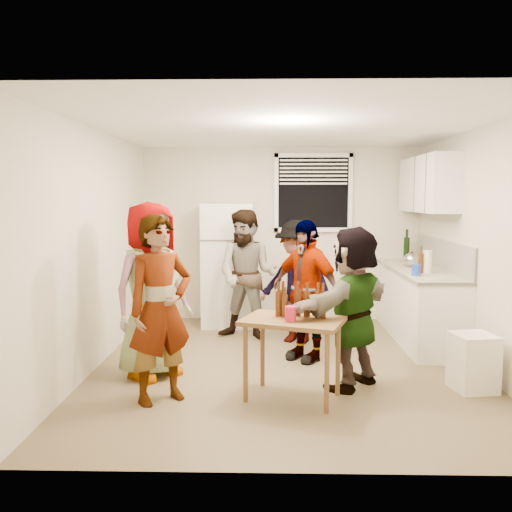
{
  "coord_description": "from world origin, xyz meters",
  "views": [
    {
      "loc": [
        -0.19,
        -5.61,
        1.8
      ],
      "look_at": [
        -0.32,
        0.26,
        1.15
      ],
      "focal_mm": 38.0,
      "sensor_mm": 36.0,
      "label": 1
    }
  ],
  "objects_px": {
    "red_cup": "(291,321)",
    "guest_back_right": "(296,342)",
    "beer_bottle_counter": "(420,273)",
    "guest_black": "(305,359)",
    "guest_stripe": "(162,400)",
    "wine_bottle": "(406,261)",
    "beer_bottle_table": "(285,317)",
    "guest_back_left": "(248,338)",
    "refrigerator": "(228,265)",
    "blue_cup": "(416,276)",
    "guest_grey": "(153,375)",
    "trash_bin": "(473,364)",
    "kettle": "(411,267)",
    "serving_table": "(292,398)",
    "guest_orange": "(352,386)"
  },
  "relations": [
    {
      "from": "red_cup",
      "to": "guest_back_right",
      "type": "height_order",
      "value": "red_cup"
    },
    {
      "from": "beer_bottle_counter",
      "to": "guest_black",
      "type": "xyz_separation_m",
      "value": [
        -1.38,
        -0.5,
        -0.9
      ]
    },
    {
      "from": "red_cup",
      "to": "guest_stripe",
      "type": "bearing_deg",
      "value": 179.45
    },
    {
      "from": "wine_bottle",
      "to": "beer_bottle_table",
      "type": "relative_size",
      "value": 1.61
    },
    {
      "from": "wine_bottle",
      "to": "guest_back_right",
      "type": "distance_m",
      "value": 2.1
    },
    {
      "from": "guest_back_left",
      "to": "guest_black",
      "type": "relative_size",
      "value": 1.06
    },
    {
      "from": "refrigerator",
      "to": "red_cup",
      "type": "xyz_separation_m",
      "value": [
        0.75,
        -2.89,
        -0.13
      ]
    },
    {
      "from": "blue_cup",
      "to": "guest_grey",
      "type": "bearing_deg",
      "value": -163.19
    },
    {
      "from": "guest_stripe",
      "to": "guest_back_right",
      "type": "bearing_deg",
      "value": 18.83
    },
    {
      "from": "beer_bottle_counter",
      "to": "trash_bin",
      "type": "relative_size",
      "value": 0.44
    },
    {
      "from": "blue_cup",
      "to": "trash_bin",
      "type": "bearing_deg",
      "value": -79.24
    },
    {
      "from": "kettle",
      "to": "beer_bottle_table",
      "type": "relative_size",
      "value": 1.21
    },
    {
      "from": "refrigerator",
      "to": "red_cup",
      "type": "bearing_deg",
      "value": -75.39
    },
    {
      "from": "trash_bin",
      "to": "serving_table",
      "type": "distance_m",
      "value": 1.73
    },
    {
      "from": "guest_stripe",
      "to": "refrigerator",
      "type": "bearing_deg",
      "value": 44.65
    },
    {
      "from": "guest_grey",
      "to": "wine_bottle",
      "type": "bearing_deg",
      "value": -11.88
    },
    {
      "from": "guest_grey",
      "to": "trash_bin",
      "type": "bearing_deg",
      "value": -55.18
    },
    {
      "from": "wine_bottle",
      "to": "kettle",
      "type": "bearing_deg",
      "value": -98.5
    },
    {
      "from": "beer_bottle_table",
      "to": "guest_back_left",
      "type": "xyz_separation_m",
      "value": [
        -0.41,
        1.98,
        -0.72
      ]
    },
    {
      "from": "blue_cup",
      "to": "guest_back_left",
      "type": "xyz_separation_m",
      "value": [
        -1.94,
        0.58,
        -0.9
      ]
    },
    {
      "from": "guest_black",
      "to": "wine_bottle",
      "type": "bearing_deg",
      "value": 92.08
    },
    {
      "from": "guest_black",
      "to": "guest_orange",
      "type": "bearing_deg",
      "value": -22.16
    },
    {
      "from": "red_cup",
      "to": "guest_back_right",
      "type": "distance_m",
      "value": 2.11
    },
    {
      "from": "wine_bottle",
      "to": "guest_grey",
      "type": "relative_size",
      "value": 0.19
    },
    {
      "from": "kettle",
      "to": "red_cup",
      "type": "height_order",
      "value": "kettle"
    },
    {
      "from": "guest_grey",
      "to": "guest_orange",
      "type": "bearing_deg",
      "value": -56.75
    },
    {
      "from": "beer_bottle_table",
      "to": "red_cup",
      "type": "xyz_separation_m",
      "value": [
        0.05,
        -0.15,
        0.0
      ]
    },
    {
      "from": "kettle",
      "to": "beer_bottle_counter",
      "type": "height_order",
      "value": "beer_bottle_counter"
    },
    {
      "from": "serving_table",
      "to": "guest_back_right",
      "type": "relative_size",
      "value": 0.57
    },
    {
      "from": "guest_orange",
      "to": "refrigerator",
      "type": "bearing_deg",
      "value": -109.89
    },
    {
      "from": "refrigerator",
      "to": "beer_bottle_table",
      "type": "distance_m",
      "value": 2.84
    },
    {
      "from": "beer_bottle_counter",
      "to": "guest_orange",
      "type": "distance_m",
      "value": 1.9
    },
    {
      "from": "refrigerator",
      "to": "guest_orange",
      "type": "height_order",
      "value": "refrigerator"
    },
    {
      "from": "serving_table",
      "to": "guest_orange",
      "type": "xyz_separation_m",
      "value": [
        0.58,
        0.32,
        0.0
      ]
    },
    {
      "from": "serving_table",
      "to": "guest_stripe",
      "type": "distance_m",
      "value": 1.16
    },
    {
      "from": "guest_back_left",
      "to": "beer_bottle_table",
      "type": "bearing_deg",
      "value": -61.57
    },
    {
      "from": "wine_bottle",
      "to": "guest_stripe",
      "type": "relative_size",
      "value": 0.2
    },
    {
      "from": "guest_orange",
      "to": "guest_grey",
      "type": "bearing_deg",
      "value": -56.5
    },
    {
      "from": "refrigerator",
      "to": "guest_grey",
      "type": "bearing_deg",
      "value": -105.29
    },
    {
      "from": "refrigerator",
      "to": "serving_table",
      "type": "xyz_separation_m",
      "value": [
        0.78,
        -2.81,
        -0.85
      ]
    },
    {
      "from": "beer_bottle_table",
      "to": "guest_black",
      "type": "bearing_deg",
      "value": 76.93
    },
    {
      "from": "guest_orange",
      "to": "guest_back_right",
      "type": "bearing_deg",
      "value": -122.63
    },
    {
      "from": "guest_orange",
      "to": "red_cup",
      "type": "bearing_deg",
      "value": -14.23
    },
    {
      "from": "trash_bin",
      "to": "red_cup",
      "type": "bearing_deg",
      "value": -168.76
    },
    {
      "from": "wine_bottle",
      "to": "guest_orange",
      "type": "xyz_separation_m",
      "value": [
        -1.14,
        -2.61,
        -0.9
      ]
    },
    {
      "from": "serving_table",
      "to": "guest_black",
      "type": "xyz_separation_m",
      "value": [
        0.19,
        1.17,
        0.0
      ]
    },
    {
      "from": "refrigerator",
      "to": "beer_bottle_counter",
      "type": "height_order",
      "value": "refrigerator"
    },
    {
      "from": "beer_bottle_counter",
      "to": "serving_table",
      "type": "relative_size",
      "value": 0.27
    },
    {
      "from": "guest_back_left",
      "to": "kettle",
      "type": "bearing_deg",
      "value": 22.69
    },
    {
      "from": "serving_table",
      "to": "guest_back_right",
      "type": "height_order",
      "value": "serving_table"
    }
  ]
}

